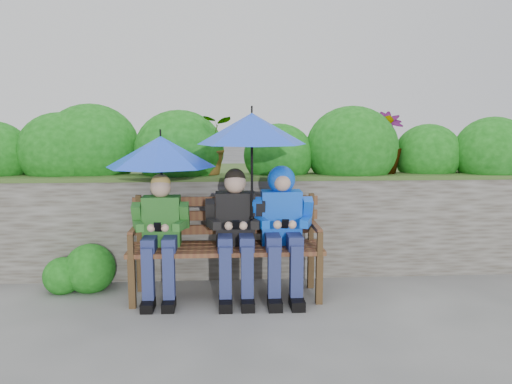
{
  "coord_description": "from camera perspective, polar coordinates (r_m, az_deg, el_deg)",
  "views": [
    {
      "loc": [
        -0.27,
        -4.26,
        1.58
      ],
      "look_at": [
        0.0,
        0.1,
        0.95
      ],
      "focal_mm": 35.0,
      "sensor_mm": 36.0,
      "label": 1
    }
  ],
  "objects": [
    {
      "name": "ground",
      "position": [
        4.55,
        0.08,
        -12.1
      ],
      "size": [
        60.0,
        60.0,
        0.0
      ],
      "primitive_type": "plane",
      "color": "#575757",
      "rests_on": "ground"
    },
    {
      "name": "boy_right",
      "position": [
        4.45,
        3.02,
        -3.28
      ],
      "size": [
        0.54,
        0.65,
        1.18
      ],
      "color": "#0332CF",
      "rests_on": "ground"
    },
    {
      "name": "garden_backdrop",
      "position": [
        5.91,
        -1.57,
        -0.82
      ],
      "size": [
        8.0,
        2.84,
        1.79
      ],
      "color": "#504A40",
      "rests_on": "ground"
    },
    {
      "name": "boy_left",
      "position": [
        4.47,
        -10.85,
        -4.31
      ],
      "size": [
        0.49,
        0.57,
        1.11
      ],
      "color": "#225B1B",
      "rests_on": "ground"
    },
    {
      "name": "park_bench",
      "position": [
        4.53,
        -3.42,
        -5.42
      ],
      "size": [
        1.71,
        0.5,
        0.9
      ],
      "color": "#46321B",
      "rests_on": "ground"
    },
    {
      "name": "umbrella_right",
      "position": [
        4.31,
        -0.48,
        7.25
      ],
      "size": [
        0.94,
        0.94,
        1.0
      ],
      "color": "blue",
      "rests_on": "ground"
    },
    {
      "name": "boy_middle",
      "position": [
        4.42,
        -2.36,
        -4.05
      ],
      "size": [
        0.53,
        0.61,
        1.16
      ],
      "color": "black",
      "rests_on": "ground"
    },
    {
      "name": "umbrella_left",
      "position": [
        4.44,
        -10.82,
        4.55
      ],
      "size": [
        0.96,
        0.96,
        0.82
      ],
      "color": "blue",
      "rests_on": "ground"
    }
  ]
}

